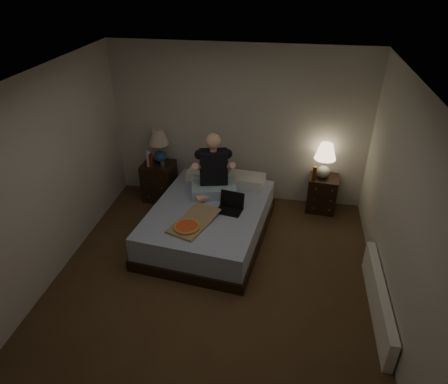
% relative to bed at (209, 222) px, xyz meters
% --- Properties ---
extents(floor, '(4.00, 4.50, 0.00)m').
position_rel_bed_xyz_m(floor, '(0.25, -1.03, -0.25)').
color(floor, brown).
rests_on(floor, ground).
extents(ceiling, '(4.00, 4.50, 0.00)m').
position_rel_bed_xyz_m(ceiling, '(0.25, -1.03, 2.25)').
color(ceiling, white).
rests_on(ceiling, ground).
extents(wall_back, '(4.00, 0.00, 2.50)m').
position_rel_bed_xyz_m(wall_back, '(0.25, 1.22, 1.00)').
color(wall_back, silver).
rests_on(wall_back, ground).
extents(wall_left, '(0.00, 4.50, 2.50)m').
position_rel_bed_xyz_m(wall_left, '(-1.75, -1.03, 1.00)').
color(wall_left, silver).
rests_on(wall_left, ground).
extents(wall_right, '(0.00, 4.50, 2.50)m').
position_rel_bed_xyz_m(wall_right, '(2.25, -1.03, 1.00)').
color(wall_right, silver).
rests_on(wall_right, ground).
extents(bed, '(1.73, 2.17, 0.50)m').
position_rel_bed_xyz_m(bed, '(0.00, 0.00, 0.00)').
color(bed, '#516AA2').
rests_on(bed, floor).
extents(nightstand_left, '(0.51, 0.47, 0.64)m').
position_rel_bed_xyz_m(nightstand_left, '(-1.02, 0.91, 0.07)').
color(nightstand_left, black).
rests_on(nightstand_left, floor).
extents(nightstand_right, '(0.48, 0.44, 0.58)m').
position_rel_bed_xyz_m(nightstand_right, '(1.63, 1.02, 0.04)').
color(nightstand_right, black).
rests_on(nightstand_right, floor).
extents(lamp_left, '(0.37, 0.37, 0.56)m').
position_rel_bed_xyz_m(lamp_left, '(-0.99, 0.98, 0.67)').
color(lamp_left, navy).
rests_on(lamp_left, nightstand_left).
extents(lamp_right, '(0.41, 0.41, 0.56)m').
position_rel_bed_xyz_m(lamp_right, '(1.59, 1.02, 0.61)').
color(lamp_right, gray).
rests_on(lamp_right, nightstand_right).
extents(water_bottle, '(0.07, 0.07, 0.25)m').
position_rel_bed_xyz_m(water_bottle, '(-1.12, 0.80, 0.52)').
color(water_bottle, silver).
rests_on(water_bottle, nightstand_left).
extents(soda_can, '(0.07, 0.07, 0.10)m').
position_rel_bed_xyz_m(soda_can, '(-0.90, 0.79, 0.44)').
color(soda_can, '#ACACA7').
rests_on(soda_can, nightstand_left).
extents(beer_bottle_left, '(0.06, 0.06, 0.23)m').
position_rel_bed_xyz_m(beer_bottle_left, '(-1.07, 0.77, 0.51)').
color(beer_bottle_left, '#631B0E').
rests_on(beer_bottle_left, nightstand_left).
extents(beer_bottle_right, '(0.06, 0.06, 0.23)m').
position_rel_bed_xyz_m(beer_bottle_right, '(1.46, 0.90, 0.44)').
color(beer_bottle_right, '#53290B').
rests_on(beer_bottle_right, nightstand_right).
extents(person, '(0.76, 0.66, 0.93)m').
position_rel_bed_xyz_m(person, '(0.01, 0.38, 0.72)').
color(person, black).
rests_on(person, bed).
extents(laptop, '(0.39, 0.34, 0.24)m').
position_rel_bed_xyz_m(laptop, '(0.31, -0.06, 0.37)').
color(laptop, black).
rests_on(laptop, bed).
extents(pizza_box, '(0.63, 0.85, 0.08)m').
position_rel_bed_xyz_m(pizza_box, '(-0.17, -0.57, 0.29)').
color(pizza_box, tan).
rests_on(pizza_box, bed).
extents(radiator, '(0.10, 1.60, 0.40)m').
position_rel_bed_xyz_m(radiator, '(2.18, -1.10, -0.05)').
color(radiator, white).
rests_on(radiator, floor).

